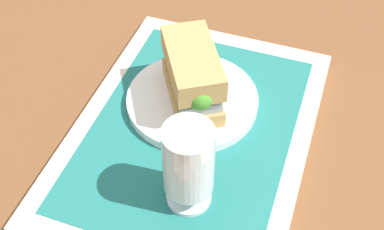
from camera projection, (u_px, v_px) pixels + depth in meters
ground_plane at (192, 139)px, 0.71m from camera, size 3.00×3.00×0.00m
tray at (192, 134)px, 0.70m from camera, size 0.44×0.32×0.02m
placemat at (192, 129)px, 0.70m from camera, size 0.38×0.27×0.00m
plate at (192, 100)px, 0.72m from camera, size 0.19×0.19×0.01m
sandwich at (193, 76)px, 0.68m from camera, size 0.14×0.12×0.08m
beer_glass at (188, 164)px, 0.57m from camera, size 0.06×0.06×0.12m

